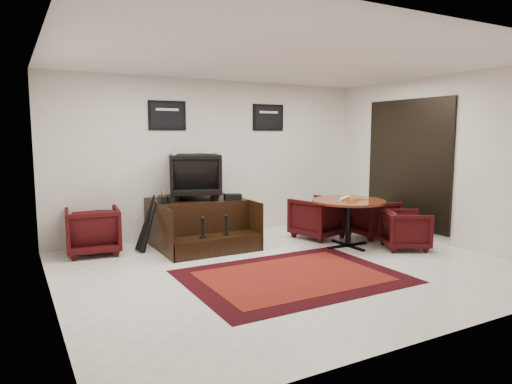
# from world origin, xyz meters

# --- Properties ---
(ground) EXTENTS (6.00, 6.00, 0.00)m
(ground) POSITION_xyz_m (0.00, 0.00, 0.00)
(ground) COLOR white
(ground) RESTS_ON ground
(room_shell) EXTENTS (6.02, 5.02, 2.81)m
(room_shell) POSITION_xyz_m (0.41, 0.12, 1.79)
(room_shell) COLOR silver
(room_shell) RESTS_ON ground
(area_rug) EXTENTS (2.72, 2.04, 0.01)m
(area_rug) POSITION_xyz_m (-0.20, -0.39, 0.01)
(area_rug) COLOR black
(area_rug) RESTS_ON ground
(shine_podium) EXTENTS (1.48, 1.52, 0.76)m
(shine_podium) POSITION_xyz_m (-0.61, 1.82, 0.35)
(shine_podium) COLOR black
(shine_podium) RESTS_ON ground
(shine_chair) EXTENTS (1.02, 0.99, 0.85)m
(shine_chair) POSITION_xyz_m (-0.61, 1.97, 1.19)
(shine_chair) COLOR black
(shine_chair) RESTS_ON shine_podium
(shoes_pair) EXTENTS (0.26, 0.31, 0.10)m
(shoes_pair) POSITION_xyz_m (-1.17, 1.78, 0.81)
(shoes_pair) COLOR black
(shoes_pair) RESTS_ON shine_podium
(polish_kit) EXTENTS (0.31, 0.26, 0.09)m
(polish_kit) POSITION_xyz_m (-0.13, 1.52, 0.81)
(polish_kit) COLOR black
(polish_kit) RESTS_ON shine_podium
(umbrella_black) EXTENTS (0.30, 0.11, 0.80)m
(umbrella_black) POSITION_xyz_m (-1.47, 1.75, 0.40)
(umbrella_black) COLOR black
(umbrella_black) RESTS_ON ground
(umbrella_hooked) EXTENTS (0.34, 0.13, 0.92)m
(umbrella_hooked) POSITION_xyz_m (-1.47, 1.88, 0.46)
(umbrella_hooked) COLOR black
(umbrella_hooked) RESTS_ON ground
(armchair_side) EXTENTS (0.84, 0.79, 0.79)m
(armchair_side) POSITION_xyz_m (-2.26, 2.05, 0.40)
(armchair_side) COLOR black
(armchair_side) RESTS_ON ground
(meeting_table) EXTENTS (1.18, 1.18, 0.77)m
(meeting_table) POSITION_xyz_m (1.49, 0.54, 0.68)
(meeting_table) COLOR #441809
(meeting_table) RESTS_ON ground
(table_chair_back) EXTENTS (0.93, 0.90, 0.80)m
(table_chair_back) POSITION_xyz_m (1.43, 1.30, 0.40)
(table_chair_back) COLOR black
(table_chair_back) RESTS_ON ground
(table_chair_window) EXTENTS (0.69, 0.74, 0.75)m
(table_chair_window) POSITION_xyz_m (2.34, 0.88, 0.37)
(table_chair_window) COLOR black
(table_chair_window) RESTS_ON ground
(table_chair_corner) EXTENTS (0.85, 0.87, 0.68)m
(table_chair_corner) POSITION_xyz_m (2.18, -0.03, 0.34)
(table_chair_corner) COLOR black
(table_chair_corner) RESTS_ON ground
(paper_roll) EXTENTS (0.38, 0.27, 0.05)m
(paper_roll) POSITION_xyz_m (1.45, 0.60, 0.80)
(paper_roll) COLOR white
(paper_roll) RESTS_ON meeting_table
(table_clutter) EXTENTS (0.57, 0.30, 0.01)m
(table_clutter) POSITION_xyz_m (1.52, 0.47, 0.78)
(table_clutter) COLOR orange
(table_clutter) RESTS_ON meeting_table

